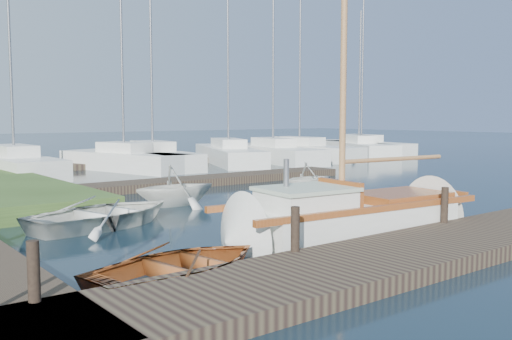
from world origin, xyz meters
TOP-DOWN VIEW (x-y plane):
  - ground at (0.00, 0.00)m, footprint 160.00×160.00m
  - near_dock at (0.00, -6.00)m, footprint 18.00×2.20m
  - far_dock at (2.00, 6.50)m, footprint 14.00×1.60m
  - pontoon at (10.00, 16.00)m, footprint 30.00×1.60m
  - mooring_post_0 at (-7.50, -5.00)m, footprint 0.16×0.16m
  - mooring_post_1 at (-3.00, -5.00)m, footprint 0.16×0.16m
  - mooring_post_2 at (1.50, -5.00)m, footprint 0.16×0.16m
  - sailboat at (-0.09, -3.72)m, footprint 7.30×2.60m
  - dinghy at (-4.97, -4.40)m, footprint 3.63×2.84m
  - tender_a at (-4.11, 0.74)m, footprint 4.45×3.61m
  - tender_b at (-1.12, 2.49)m, footprint 2.61×2.27m
  - tender_d at (4.22, 2.36)m, footprint 2.29×1.99m
  - marina_boat_0 at (-2.60, 14.33)m, footprint 2.45×8.03m
  - marina_boat_1 at (2.48, 13.92)m, footprint 4.09×7.93m
  - marina_boat_2 at (4.20, 14.17)m, footprint 2.70×7.82m
  - marina_boat_3 at (9.16, 14.40)m, footprint 5.57×9.53m
  - marina_boat_4 at (11.87, 13.66)m, footprint 3.98×9.33m
  - marina_boat_5 at (14.24, 13.94)m, footprint 2.52×9.03m
  - marina_boat_6 at (19.57, 13.84)m, footprint 5.33×8.29m
  - marina_boat_7 at (20.78, 14.70)m, footprint 2.99×8.54m

SIDE VIEW (x-z plane):
  - ground at x=0.00m, z-range 0.00..0.00m
  - near_dock at x=0.00m, z-range 0.00..0.30m
  - far_dock at x=2.00m, z-range 0.00..0.30m
  - pontoon at x=10.00m, z-range 0.00..0.30m
  - dinghy at x=-4.97m, z-range 0.00..0.69m
  - sailboat at x=-0.09m, z-range -4.57..5.26m
  - tender_a at x=-4.11m, z-range 0.00..0.81m
  - marina_boat_4 at x=11.87m, z-range -4.38..5.49m
  - marina_boat_6 at x=19.57m, z-range -4.27..5.39m
  - marina_boat_5 at x=14.24m, z-range -5.01..6.15m
  - marina_boat_2 at x=4.20m, z-range -4.71..5.85m
  - marina_boat_3 at x=9.16m, z-range -5.43..6.58m
  - marina_boat_7 at x=20.78m, z-range -5.12..6.27m
  - marina_boat_1 at x=2.48m, z-range -5.02..6.17m
  - marina_boat_0 at x=-2.60m, z-range -5.43..6.59m
  - tender_d at x=4.22m, z-range 0.00..1.17m
  - tender_b at x=-1.12m, z-range 0.00..1.34m
  - mooring_post_0 at x=-7.50m, z-range 0.30..1.10m
  - mooring_post_1 at x=-3.00m, z-range 0.30..1.10m
  - mooring_post_2 at x=1.50m, z-range 0.30..1.10m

